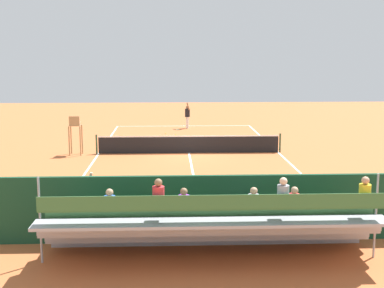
# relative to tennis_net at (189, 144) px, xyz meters

# --- Properties ---
(ground_plane) EXTENTS (60.00, 60.00, 0.00)m
(ground_plane) POSITION_rel_tennis_net_xyz_m (0.00, 0.00, -0.50)
(ground_plane) COLOR #BC6033
(court_line_markings) EXTENTS (10.10, 22.20, 0.01)m
(court_line_markings) POSITION_rel_tennis_net_xyz_m (0.00, -0.04, -0.50)
(court_line_markings) COLOR white
(court_line_markings) RESTS_ON ground
(tennis_net) EXTENTS (10.30, 0.10, 1.07)m
(tennis_net) POSITION_rel_tennis_net_xyz_m (0.00, 0.00, 0.00)
(tennis_net) COLOR black
(tennis_net) RESTS_ON ground
(backdrop_wall) EXTENTS (18.00, 0.16, 2.00)m
(backdrop_wall) POSITION_rel_tennis_net_xyz_m (0.00, 14.00, 0.50)
(backdrop_wall) COLOR #194228
(backdrop_wall) RESTS_ON ground
(bleacher_stand) EXTENTS (9.06, 2.40, 2.48)m
(bleacher_stand) POSITION_rel_tennis_net_xyz_m (0.00, 15.37, 0.47)
(bleacher_stand) COLOR #9EA0A5
(bleacher_stand) RESTS_ON ground
(umpire_chair) EXTENTS (0.67, 0.67, 2.14)m
(umpire_chair) POSITION_rel_tennis_net_xyz_m (6.20, 0.25, 0.81)
(umpire_chair) COLOR #A88456
(umpire_chair) RESTS_ON ground
(courtside_bench) EXTENTS (1.80, 0.40, 0.93)m
(courtside_bench) POSITION_rel_tennis_net_xyz_m (-2.03, 13.27, 0.06)
(courtside_bench) COLOR #9E754C
(courtside_bench) RESTS_ON ground
(equipment_bag) EXTENTS (0.90, 0.36, 0.36)m
(equipment_bag) POSITION_rel_tennis_net_xyz_m (-0.34, 13.40, -0.32)
(equipment_bag) COLOR #B22D2D
(equipment_bag) RESTS_ON ground
(tennis_player) EXTENTS (0.42, 0.55, 1.93)m
(tennis_player) POSITION_rel_tennis_net_xyz_m (-0.24, -9.73, 0.51)
(tennis_player) COLOR white
(tennis_player) RESTS_ON ground
(tennis_racket) EXTENTS (0.57, 0.44, 0.03)m
(tennis_racket) POSITION_rel_tennis_net_xyz_m (0.49, -9.04, -0.49)
(tennis_racket) COLOR black
(tennis_racket) RESTS_ON ground
(tennis_ball_near) EXTENTS (0.07, 0.07, 0.07)m
(tennis_ball_near) POSITION_rel_tennis_net_xyz_m (0.67, -6.44, -0.47)
(tennis_ball_near) COLOR #CCDB33
(tennis_ball_near) RESTS_ON ground
(tennis_ball_far) EXTENTS (0.07, 0.07, 0.07)m
(tennis_ball_far) POSITION_rel_tennis_net_xyz_m (1.36, -7.21, -0.47)
(tennis_ball_far) COLOR #CCDB33
(tennis_ball_far) RESTS_ON ground
(line_judge) EXTENTS (0.38, 0.54, 1.93)m
(line_judge) POSITION_rel_tennis_net_xyz_m (3.57, 13.35, 0.51)
(line_judge) COLOR #232328
(line_judge) RESTS_ON ground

